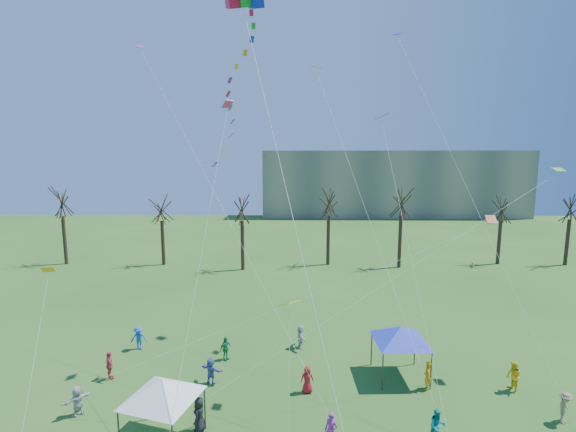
{
  "coord_description": "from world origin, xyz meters",
  "views": [
    {
      "loc": [
        -0.87,
        -13.35,
        13.73
      ],
      "look_at": [
        -1.18,
        5.0,
        11.0
      ],
      "focal_mm": 25.0,
      "sensor_mm": 36.0,
      "label": 1
    }
  ],
  "objects_px": {
    "distant_building": "(391,183)",
    "canopy_tent_blue": "(401,334)",
    "canopy_tent_white": "(162,389)",
    "big_box_kite": "(241,91)"
  },
  "relations": [
    {
      "from": "distant_building",
      "to": "canopy_tent_blue",
      "type": "bearing_deg",
      "value": -102.78
    },
    {
      "from": "canopy_tent_white",
      "to": "canopy_tent_blue",
      "type": "height_order",
      "value": "canopy_tent_blue"
    },
    {
      "from": "distant_building",
      "to": "canopy_tent_blue",
      "type": "height_order",
      "value": "distant_building"
    },
    {
      "from": "canopy_tent_white",
      "to": "canopy_tent_blue",
      "type": "relative_size",
      "value": 0.95
    },
    {
      "from": "distant_building",
      "to": "canopy_tent_blue",
      "type": "distance_m",
      "value": 73.71
    },
    {
      "from": "big_box_kite",
      "to": "canopy_tent_white",
      "type": "xyz_separation_m",
      "value": [
        -3.81,
        -1.51,
        -13.93
      ]
    },
    {
      "from": "distant_building",
      "to": "canopy_tent_white",
      "type": "xyz_separation_m",
      "value": [
        -29.16,
        -77.81,
        -4.71
      ]
    },
    {
      "from": "distant_building",
      "to": "big_box_kite",
      "type": "relative_size",
      "value": 2.84
    },
    {
      "from": "canopy_tent_blue",
      "to": "distant_building",
      "type": "bearing_deg",
      "value": 77.22
    },
    {
      "from": "distant_building",
      "to": "big_box_kite",
      "type": "height_order",
      "value": "big_box_kite"
    }
  ]
}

